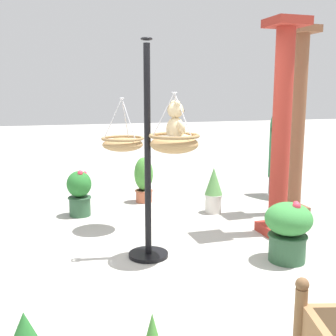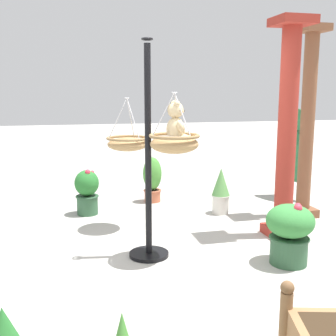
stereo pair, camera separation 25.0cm
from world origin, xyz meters
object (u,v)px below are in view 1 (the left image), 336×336
Objects in this scene: potted_plant_bushy_green at (214,190)px; potted_plant_small_succulent at (144,179)px; hanging_basket_left_high at (123,143)px; greenhouse_pillar_right at (298,127)px; hanging_basket_with_teddy at (174,142)px; display_sign_board at (284,145)px; potted_plant_broad_leaf at (79,192)px; teddy_bear at (176,124)px; potted_plant_conical_shrub at (288,229)px; greenhouse_pillar_left at (281,134)px; display_pole_central at (148,194)px.

potted_plant_bushy_green is 1.26m from potted_plant_small_succulent.
hanging_basket_left_high is 0.25× the size of greenhouse_pillar_right.
hanging_basket_with_teddy is 0.41× the size of display_sign_board.
hanging_basket_with_teddy is at bearing 22.65° from potted_plant_broad_leaf.
potted_plant_small_succulent is at bearing 174.14° from teddy_bear.
hanging_basket_left_high is 1.01× the size of potted_plant_conical_shrub.
greenhouse_pillar_right is 3.33m from potted_plant_broad_leaf.
potted_plant_broad_leaf is at bearing -87.91° from display_sign_board.
greenhouse_pillar_left reaches higher than potted_plant_bushy_green.
hanging_basket_left_high is 1.24m from potted_plant_broad_leaf.
greenhouse_pillar_right reaches higher than hanging_basket_left_high.
display_sign_board is (-0.57, 1.54, 0.55)m from potted_plant_bushy_green.
teddy_bear is 3.41m from display_sign_board.
hanging_basket_left_high is 1.69m from potted_plant_bushy_green.
hanging_basket_with_teddy reaches higher than potted_plant_broad_leaf.
hanging_basket_with_teddy is 2.32m from potted_plant_broad_leaf.
hanging_basket_left_high reaches higher than potted_plant_bushy_green.
greenhouse_pillar_right reaches higher than potted_plant_conical_shrub.
greenhouse_pillar_right reaches higher than display_pole_central.
display_pole_central is at bearing 3.92° from hanging_basket_left_high.
hanging_basket_with_teddy is at bearing -6.36° from potted_plant_small_succulent.
greenhouse_pillar_right is at bearing 70.47° from potted_plant_bushy_green.
hanging_basket_left_high reaches higher than teddy_bear.
display_pole_central reaches higher than hanging_basket_with_teddy.
greenhouse_pillar_left is (-0.41, 1.53, 0.00)m from hanging_basket_with_teddy.
greenhouse_pillar_right is 3.62× the size of potted_plant_small_succulent.
hanging_basket_left_high is 2.29m from potted_plant_conical_shrub.
display_pole_central is 3.46× the size of potted_plant_conical_shrub.
greenhouse_pillar_left is at bearing -33.83° from display_sign_board.
display_pole_central is 2.38m from potted_plant_small_succulent.
hanging_basket_with_teddy is at bearing -75.04° from greenhouse_pillar_left.
display_sign_board is (-2.09, 2.64, -0.56)m from teddy_bear.
potted_plant_bushy_green is at bearing -69.74° from display_sign_board.
potted_plant_conical_shrub is at bearing 0.70° from potted_plant_bushy_green.
potted_plant_broad_leaf is (-2.38, -1.97, -0.01)m from potted_plant_conical_shrub.
hanging_basket_with_teddy is 0.19m from teddy_bear.
hanging_basket_with_teddy is at bearing -109.92° from potted_plant_conical_shrub.
potted_plant_broad_leaf is (-0.44, -1.94, -0.00)m from potted_plant_bushy_green.
greenhouse_pillar_left reaches higher than hanging_basket_with_teddy.
potted_plant_small_succulent is (-2.30, 0.52, -0.33)m from display_pole_central.
greenhouse_pillar_left is at bearing 20.10° from potted_plant_bushy_green.
greenhouse_pillar_right reaches higher than teddy_bear.
potted_plant_conical_shrub is (1.58, 1.47, -0.79)m from hanging_basket_left_high.
hanging_basket_left_high reaches higher than potted_plant_broad_leaf.
potted_plant_broad_leaf is at bearing -140.43° from potted_plant_conical_shrub.
greenhouse_pillar_left is 3.94× the size of potted_plant_conical_shrub.
greenhouse_pillar_right is at bearing 89.19° from hanging_basket_left_high.
greenhouse_pillar_left is 1.51m from potted_plant_bushy_green.
teddy_bear is at bearing 16.39° from hanging_basket_left_high.
potted_plant_small_succulent is at bearing -148.32° from greenhouse_pillar_left.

